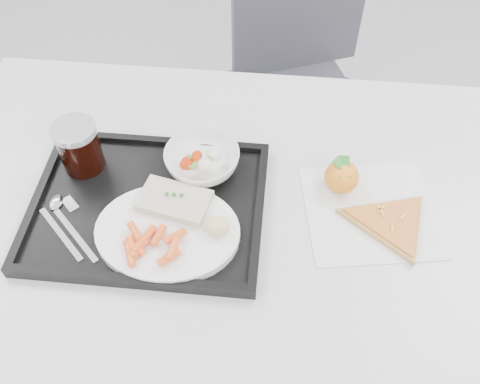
{
  "coord_description": "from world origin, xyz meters",
  "views": [
    {
      "loc": [
        0.1,
        -0.34,
        1.6
      ],
      "look_at": [
        0.04,
        0.31,
        0.77
      ],
      "focal_mm": 40.0,
      "sensor_mm": 36.0,
      "label": 1
    }
  ],
  "objects": [
    {
      "name": "carrot_pile",
      "position": [
        -0.11,
        0.16,
        0.79
      ],
      "size": [
        0.11,
        0.09,
        0.02
      ],
      "color": "#F45B20",
      "rests_on": "dinner_plate"
    },
    {
      "name": "table",
      "position": [
        0.0,
        0.3,
        0.68
      ],
      "size": [
        1.2,
        0.8,
        0.75
      ],
      "color": "silver",
      "rests_on": "ground"
    },
    {
      "name": "napkin",
      "position": [
        0.3,
        0.3,
        0.75
      ],
      "size": [
        0.29,
        0.28,
        0.0
      ],
      "color": "silver",
      "rests_on": "table"
    },
    {
      "name": "tangerine",
      "position": [
        0.24,
        0.36,
        0.79
      ],
      "size": [
        0.09,
        0.09,
        0.07
      ],
      "color": "#EFA412",
      "rests_on": "napkin"
    },
    {
      "name": "fish_fillet",
      "position": [
        -0.08,
        0.26,
        0.79
      ],
      "size": [
        0.15,
        0.11,
        0.03
      ],
      "color": "beige",
      "rests_on": "dinner_plate"
    },
    {
      "name": "pizza_slice",
      "position": [
        0.33,
        0.27,
        0.76
      ],
      "size": [
        0.25,
        0.25,
        0.02
      ],
      "color": "#E3B678",
      "rests_on": "napkin"
    },
    {
      "name": "chair",
      "position": [
        0.14,
        0.99,
        0.54
      ],
      "size": [
        0.55,
        0.56,
        0.93
      ],
      "color": "#36363D",
      "rests_on": "ground"
    },
    {
      "name": "cola_glass",
      "position": [
        -0.29,
        0.35,
        0.82
      ],
      "size": [
        0.09,
        0.09,
        0.11
      ],
      "color": "black",
      "rests_on": "tray"
    },
    {
      "name": "salad_bowl",
      "position": [
        -0.04,
        0.37,
        0.79
      ],
      "size": [
        0.15,
        0.15,
        0.05
      ],
      "color": "white",
      "rests_on": "tray"
    },
    {
      "name": "bread_roll",
      "position": [
        0.01,
        0.2,
        0.8
      ],
      "size": [
        0.06,
        0.05,
        0.03
      ],
      "color": "tan",
      "rests_on": "dinner_plate"
    },
    {
      "name": "cutlery",
      "position": [
        -0.29,
        0.21,
        0.77
      ],
      "size": [
        0.14,
        0.15,
        0.01
      ],
      "color": "silver",
      "rests_on": "tray"
    },
    {
      "name": "salad_contents",
      "position": [
        -0.04,
        0.35,
        0.8
      ],
      "size": [
        0.08,
        0.06,
        0.03
      ],
      "color": "#B42705",
      "rests_on": "salad_bowl"
    },
    {
      "name": "dinner_plate",
      "position": [
        -0.09,
        0.2,
        0.77
      ],
      "size": [
        0.27,
        0.27,
        0.02
      ],
      "color": "white",
      "rests_on": "tray"
    },
    {
      "name": "tray",
      "position": [
        -0.14,
        0.26,
        0.76
      ],
      "size": [
        0.45,
        0.35,
        0.03
      ],
      "color": "black",
      "rests_on": "table"
    }
  ]
}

